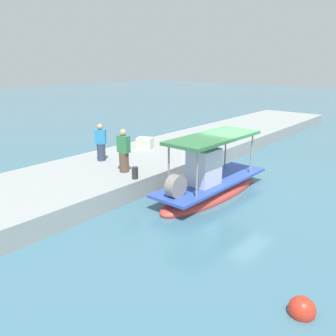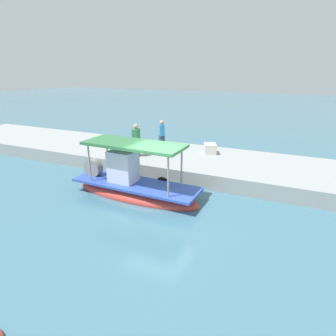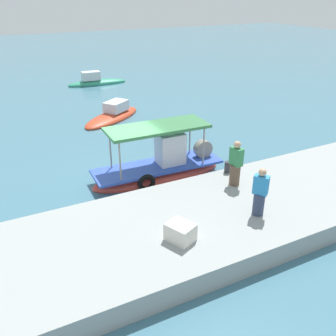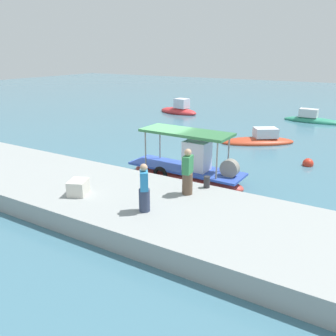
# 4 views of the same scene
# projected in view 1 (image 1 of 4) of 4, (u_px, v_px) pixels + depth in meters

# --- Properties ---
(ground_plane) EXTENTS (120.00, 120.00, 0.00)m
(ground_plane) POSITION_uv_depth(u_px,v_px,m) (238.00, 188.00, 14.57)
(ground_plane) COLOR #427084
(dock_quay) EXTENTS (36.00, 4.87, 0.73)m
(dock_quay) POSITION_uv_depth(u_px,v_px,m) (153.00, 160.00, 17.31)
(dock_quay) COLOR #979C9B
(dock_quay) RESTS_ON ground_plane
(main_fishing_boat) EXTENTS (5.81, 1.81, 2.68)m
(main_fishing_boat) POSITION_uv_depth(u_px,v_px,m) (210.00, 185.00, 13.63)
(main_fishing_boat) COLOR #CB4137
(main_fishing_boat) RESTS_ON ground_plane
(fisherman_near_bollard) EXTENTS (0.51, 0.52, 1.64)m
(fisherman_near_bollard) POSITION_uv_depth(u_px,v_px,m) (101.00, 144.00, 15.63)
(fisherman_near_bollard) COLOR #323D58
(fisherman_near_bollard) RESTS_ON dock_quay
(fisherman_by_crate) EXTENTS (0.43, 0.52, 1.73)m
(fisherman_by_crate) POSITION_uv_depth(u_px,v_px,m) (124.00, 153.00, 14.00)
(fisherman_by_crate) COLOR brown
(fisherman_by_crate) RESTS_ON dock_quay
(mooring_bollard) EXTENTS (0.24, 0.24, 0.45)m
(mooring_bollard) POSITION_uv_depth(u_px,v_px,m) (135.00, 173.00, 13.33)
(mooring_bollard) COLOR #2D2D33
(mooring_bollard) RESTS_ON dock_quay
(cargo_crate) EXTENTS (0.88, 0.96, 0.54)m
(cargo_crate) POSITION_uv_depth(u_px,v_px,m) (145.00, 143.00, 17.95)
(cargo_crate) COLOR silver
(cargo_crate) RESTS_ON dock_quay
(marker_buoy) EXTENTS (0.56, 0.56, 0.56)m
(marker_buoy) POSITION_uv_depth(u_px,v_px,m) (302.00, 310.00, 7.28)
(marker_buoy) COLOR red
(marker_buoy) RESTS_ON ground_plane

